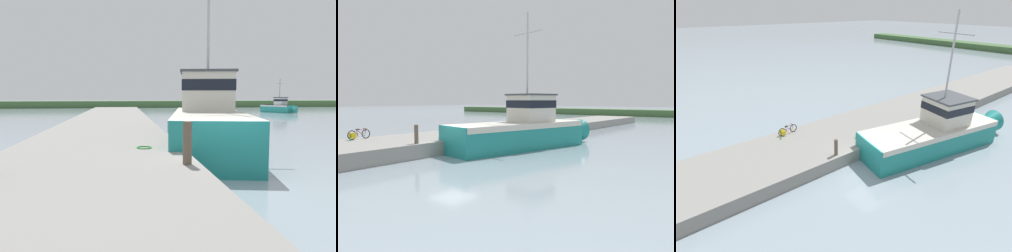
# 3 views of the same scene
# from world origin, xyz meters

# --- Properties ---
(ground_plane) EXTENTS (320.00, 320.00, 0.00)m
(ground_plane) POSITION_xyz_m (0.00, 0.00, 0.00)
(ground_plane) COLOR #84939E
(dock_pier) EXTENTS (6.17, 80.00, 0.92)m
(dock_pier) POSITION_xyz_m (-4.26, 0.00, 0.46)
(dock_pier) COLOR gray
(dock_pier) RESTS_ON ground_plane
(far_shoreline) EXTENTS (180.00, 5.00, 1.43)m
(far_shoreline) POSITION_xyz_m (30.00, 61.85, 0.72)
(far_shoreline) COLOR #426638
(far_shoreline) RESTS_ON ground_plane
(fishing_boat_main) EXTENTS (5.46, 13.36, 10.01)m
(fishing_boat_main) POSITION_xyz_m (1.04, 6.14, 1.44)
(fishing_boat_main) COLOR teal
(fishing_boat_main) RESTS_ON ground_plane
(boat_white_moored) EXTENTS (4.30, 5.68, 5.26)m
(boat_white_moored) POSITION_xyz_m (20.93, 38.26, 0.91)
(boat_white_moored) COLOR teal
(boat_white_moored) RESTS_ON ground_plane
(mooring_post) EXTENTS (0.25, 0.25, 1.17)m
(mooring_post) POSITION_xyz_m (-1.56, -1.57, 1.51)
(mooring_post) COLOR brown
(mooring_post) RESTS_ON dock_pier
(hose_coil) EXTENTS (0.55, 0.55, 0.04)m
(hose_coil) POSITION_xyz_m (-2.55, 1.29, 0.95)
(hose_coil) COLOR green
(hose_coil) RESTS_ON dock_pier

